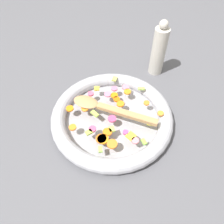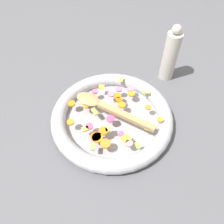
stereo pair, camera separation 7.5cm
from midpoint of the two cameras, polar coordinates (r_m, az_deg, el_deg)
The scene contains 5 objects.
ground_plane at distance 0.79m, azimuth 2.72°, elevation -2.45°, with size 4.00×4.00×0.00m, color #4C4C51.
skillet at distance 0.77m, azimuth 2.78°, elevation -1.48°, with size 0.43×0.43×0.05m.
chopped_vegetables at distance 0.74m, azimuth 2.45°, elevation -0.87°, with size 0.31×0.32×0.01m.
wooden_spoon at distance 0.74m, azimuth 1.16°, elevation 1.22°, with size 0.30×0.14×0.01m.
pepper_mill at distance 0.92m, azimuth 17.32°, elevation 13.79°, with size 0.06×0.06×0.24m.
Camera 2 is at (0.36, -0.30, 0.63)m, focal length 35.00 mm.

